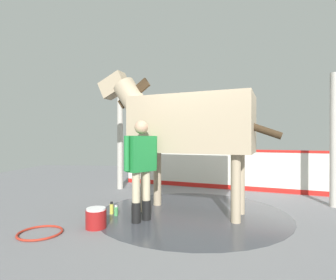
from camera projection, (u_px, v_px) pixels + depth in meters
ground_plane at (212, 211)px, 5.05m from camera, size 16.00×16.00×0.02m
wet_patch at (192, 213)px, 4.91m from camera, size 3.49×3.49×0.00m
barrier_wall at (220, 170)px, 7.27m from camera, size 5.52×1.81×1.08m
roof_post_near at (120, 140)px, 7.24m from camera, size 0.16×0.16×2.69m
roof_post_far at (334, 140)px, 5.33m from camera, size 0.16×0.16×2.69m
horse at (186, 124)px, 4.95m from camera, size 3.46×1.63×2.75m
handler at (141, 163)px, 4.40m from camera, size 0.48×0.53×1.67m
wash_bucket at (96, 218)px, 4.07m from camera, size 0.31×0.31×0.31m
bottle_shampoo at (112, 208)px, 4.83m from camera, size 0.07×0.07×0.22m
bottle_spray at (116, 211)px, 4.72m from camera, size 0.07×0.07×0.19m
hose_coil at (40, 233)px, 3.82m from camera, size 0.62×0.62×0.03m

